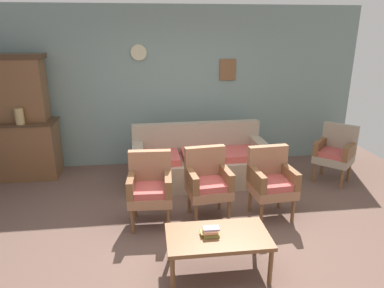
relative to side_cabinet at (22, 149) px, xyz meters
The scene contains 13 objects.
ground_plane 3.42m from the side_cabinet, 41.67° to the right, with size 7.68×7.68×0.00m, color brown.
wall_back_with_decor 2.71m from the side_cabinet, ahead, with size 6.40×0.09×2.70m.
side_cabinet is the anchor object (origin of this frame).
cabinet_upper_hutch 0.99m from the side_cabinet, 90.00° to the left, with size 0.99×0.38×1.03m.
vase_on_cabinet 0.62m from the side_cabinet, 59.98° to the right, with size 0.13×0.13×0.25m, color tan.
floral_couch 2.87m from the side_cabinet, 11.57° to the right, with size 2.07×0.86×0.90m.
armchair_near_cabinet 2.66m from the side_cabinet, 40.03° to the right, with size 0.54×0.51×0.90m.
armchair_by_doorway 3.21m from the side_cabinet, 30.75° to the right, with size 0.57×0.54×0.90m.
armchair_row_middle 3.95m from the side_cabinet, 25.75° to the right, with size 0.56×0.53×0.90m.
wingback_chair_by_fireplace 4.99m from the side_cabinet, ahead, with size 0.71×0.71×0.90m.
coffee_table 3.83m from the side_cabinet, 45.73° to the right, with size 1.00×0.56×0.42m.
book_stack_on_table 3.78m from the side_cabinet, 46.57° to the right, with size 0.18×0.12×0.09m.
floor_vase_by_wall 5.38m from the side_cabinet, ahead, with size 0.21×0.21×0.67m, color #785060.
Camera 1 is at (-0.47, -3.35, 2.31)m, focal length 32.51 mm.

